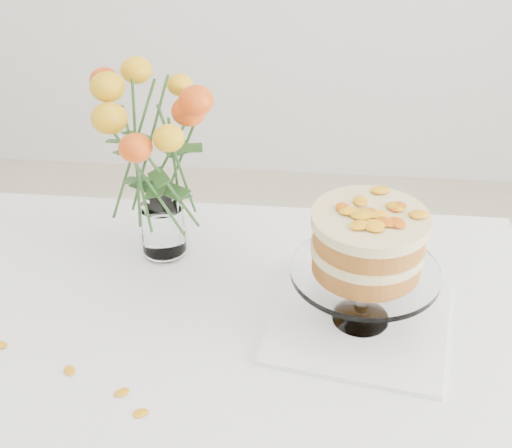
# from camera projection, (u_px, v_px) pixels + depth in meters

# --- Properties ---
(table) EXTENTS (1.43, 0.93, 0.76)m
(table) POSITION_uv_depth(u_px,v_px,m) (156.00, 369.00, 1.31)
(table) COLOR tan
(table) RESTS_ON ground
(napkin) EXTENTS (0.36, 0.36, 0.01)m
(napkin) POSITION_uv_depth(u_px,v_px,m) (360.00, 321.00, 1.29)
(napkin) COLOR white
(napkin) RESTS_ON table
(cake_stand) EXTENTS (0.26, 0.26, 0.23)m
(cake_stand) POSITION_uv_depth(u_px,v_px,m) (367.00, 248.00, 1.21)
(cake_stand) COLOR white
(cake_stand) RESTS_ON napkin
(rose_vase) EXTENTS (0.39, 0.39, 0.46)m
(rose_vase) POSITION_uv_depth(u_px,v_px,m) (155.00, 137.00, 1.34)
(rose_vase) COLOR white
(rose_vase) RESTS_ON table
(stray_petal_a) EXTENTS (0.03, 0.02, 0.00)m
(stray_petal_a) POSITION_uv_depth(u_px,v_px,m) (70.00, 371.00, 1.19)
(stray_petal_a) COLOR orange
(stray_petal_a) RESTS_ON table
(stray_petal_b) EXTENTS (0.03, 0.02, 0.00)m
(stray_petal_b) POSITION_uv_depth(u_px,v_px,m) (122.00, 393.00, 1.15)
(stray_petal_b) COLOR orange
(stray_petal_b) RESTS_ON table
(stray_petal_c) EXTENTS (0.03, 0.02, 0.00)m
(stray_petal_c) POSITION_uv_depth(u_px,v_px,m) (141.00, 413.00, 1.12)
(stray_petal_c) COLOR orange
(stray_petal_c) RESTS_ON table
(stray_petal_d) EXTENTS (0.03, 0.02, 0.00)m
(stray_petal_d) POSITION_uv_depth(u_px,v_px,m) (1.00, 345.00, 1.25)
(stray_petal_d) COLOR orange
(stray_petal_d) RESTS_ON table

